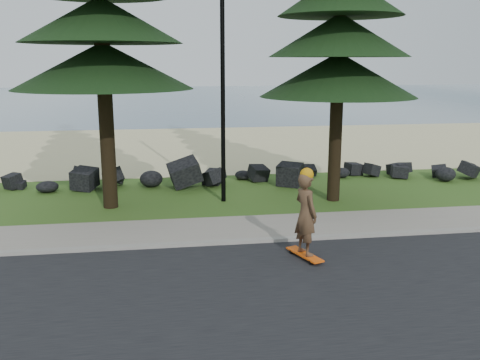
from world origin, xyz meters
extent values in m
plane|color=#355D1D|center=(0.00, 0.00, 0.00)|extent=(160.00, 160.00, 0.00)
cube|color=black|center=(0.00, -4.50, 0.01)|extent=(160.00, 7.00, 0.02)
cube|color=gray|center=(0.00, -0.90, 0.05)|extent=(160.00, 0.20, 0.10)
cube|color=gray|center=(0.00, 0.20, 0.04)|extent=(160.00, 2.00, 0.08)
cube|color=beige|center=(0.00, 14.50, 0.01)|extent=(160.00, 15.00, 0.01)
cube|color=#3E6078|center=(0.00, 51.00, 0.00)|extent=(160.00, 58.00, 0.01)
cylinder|color=black|center=(3.50, 2.80, 6.00)|extent=(0.40, 0.40, 12.00)
cylinder|color=black|center=(0.00, 3.20, 4.00)|extent=(0.14, 0.14, 8.00)
cube|color=#F1550E|center=(1.20, -2.13, 0.11)|extent=(0.64, 1.15, 0.04)
imported|color=brown|center=(1.20, -2.13, 1.06)|extent=(0.65, 0.79, 1.87)
sphere|color=orange|center=(1.20, -2.13, 1.96)|extent=(0.30, 0.30, 0.30)
camera|label=1|loc=(-1.96, -13.19, 4.40)|focal=40.00mm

